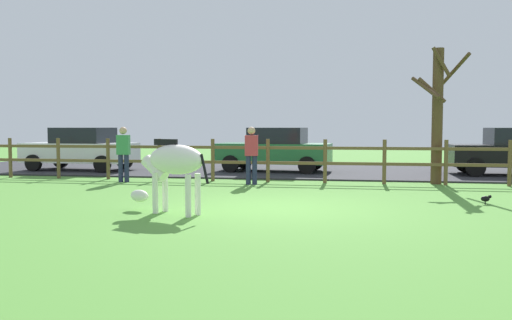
{
  "coord_description": "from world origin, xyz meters",
  "views": [
    {
      "loc": [
        1.39,
        -10.5,
        1.65
      ],
      "look_at": [
        -0.54,
        0.9,
        0.91
      ],
      "focal_mm": 37.09,
      "sensor_mm": 36.0,
      "label": 1
    }
  ],
  "objects_px": {
    "crow_on_grass": "(486,199)",
    "parked_car_white": "(81,149)",
    "zebra": "(173,165)",
    "parked_car_green": "(275,149)",
    "visitor_right_of_tree": "(251,153)",
    "visitor_left_of_tree": "(123,152)",
    "bare_tree": "(438,112)"
  },
  "relations": [
    {
      "from": "zebra",
      "to": "crow_on_grass",
      "type": "distance_m",
      "value": 6.6
    },
    {
      "from": "bare_tree",
      "to": "visitor_right_of_tree",
      "type": "height_order",
      "value": "bare_tree"
    },
    {
      "from": "zebra",
      "to": "visitor_left_of_tree",
      "type": "distance_m",
      "value": 6.18
    },
    {
      "from": "parked_car_green",
      "to": "visitor_right_of_tree",
      "type": "height_order",
      "value": "visitor_right_of_tree"
    },
    {
      "from": "zebra",
      "to": "parked_car_white",
      "type": "distance_m",
      "value": 10.64
    },
    {
      "from": "parked_car_white",
      "to": "bare_tree",
      "type": "bearing_deg",
      "value": -10.54
    },
    {
      "from": "crow_on_grass",
      "to": "parked_car_white",
      "type": "relative_size",
      "value": 0.05
    },
    {
      "from": "zebra",
      "to": "parked_car_white",
      "type": "xyz_separation_m",
      "value": [
        -6.38,
        8.52,
        -0.08
      ]
    },
    {
      "from": "visitor_left_of_tree",
      "to": "crow_on_grass",
      "type": "bearing_deg",
      "value": -17.57
    },
    {
      "from": "parked_car_green",
      "to": "visitor_left_of_tree",
      "type": "xyz_separation_m",
      "value": [
        -3.99,
        -3.96,
        0.06
      ]
    },
    {
      "from": "parked_car_white",
      "to": "zebra",
      "type": "bearing_deg",
      "value": -53.2
    },
    {
      "from": "bare_tree",
      "to": "parked_car_green",
      "type": "distance_m",
      "value": 5.99
    },
    {
      "from": "zebra",
      "to": "parked_car_white",
      "type": "relative_size",
      "value": 0.45
    },
    {
      "from": "bare_tree",
      "to": "parked_car_green",
      "type": "bearing_deg",
      "value": 149.93
    },
    {
      "from": "parked_car_green",
      "to": "visitor_right_of_tree",
      "type": "bearing_deg",
      "value": -91.99
    },
    {
      "from": "parked_car_green",
      "to": "visitor_left_of_tree",
      "type": "distance_m",
      "value": 5.62
    },
    {
      "from": "visitor_left_of_tree",
      "to": "visitor_right_of_tree",
      "type": "height_order",
      "value": "same"
    },
    {
      "from": "parked_car_green",
      "to": "visitor_right_of_tree",
      "type": "distance_m",
      "value": 3.96
    },
    {
      "from": "zebra",
      "to": "parked_car_white",
      "type": "height_order",
      "value": "parked_car_white"
    },
    {
      "from": "crow_on_grass",
      "to": "visitor_left_of_tree",
      "type": "distance_m",
      "value": 9.92
    },
    {
      "from": "parked_car_white",
      "to": "visitor_left_of_tree",
      "type": "xyz_separation_m",
      "value": [
        3.1,
        -3.28,
        0.06
      ]
    },
    {
      "from": "crow_on_grass",
      "to": "parked_car_white",
      "type": "distance_m",
      "value": 14.03
    },
    {
      "from": "zebra",
      "to": "visitor_right_of_tree",
      "type": "bearing_deg",
      "value": 83.74
    },
    {
      "from": "zebra",
      "to": "visitor_left_of_tree",
      "type": "relative_size",
      "value": 1.12
    },
    {
      "from": "crow_on_grass",
      "to": "parked_car_white",
      "type": "xyz_separation_m",
      "value": [
        -12.53,
        6.27,
        0.72
      ]
    },
    {
      "from": "visitor_left_of_tree",
      "to": "visitor_right_of_tree",
      "type": "bearing_deg",
      "value": -0.04
    },
    {
      "from": "parked_car_green",
      "to": "bare_tree",
      "type": "bearing_deg",
      "value": -30.07
    },
    {
      "from": "parked_car_white",
      "to": "visitor_left_of_tree",
      "type": "bearing_deg",
      "value": -46.68
    },
    {
      "from": "crow_on_grass",
      "to": "visitor_left_of_tree",
      "type": "bearing_deg",
      "value": 162.43
    },
    {
      "from": "bare_tree",
      "to": "crow_on_grass",
      "type": "bearing_deg",
      "value": -84.81
    },
    {
      "from": "crow_on_grass",
      "to": "parked_car_green",
      "type": "height_order",
      "value": "parked_car_green"
    },
    {
      "from": "bare_tree",
      "to": "crow_on_grass",
      "type": "height_order",
      "value": "bare_tree"
    }
  ]
}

